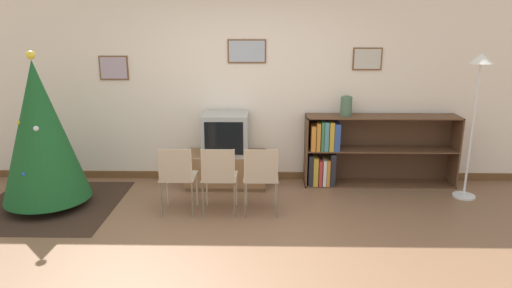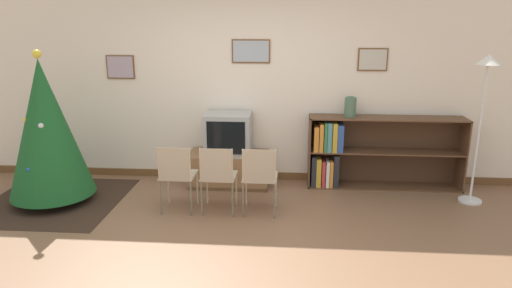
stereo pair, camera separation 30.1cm
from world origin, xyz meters
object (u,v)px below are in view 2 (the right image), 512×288
(folding_chair_left, at_px, (177,174))
(folding_chair_right, at_px, (259,176))
(folding_chair_center, at_px, (218,175))
(bookshelf, at_px, (358,152))
(vase, at_px, (350,107))
(christmas_tree, at_px, (46,129))
(television, at_px, (228,133))
(tv_console, at_px, (229,169))
(standing_lamp, at_px, (485,91))

(folding_chair_left, distance_m, folding_chair_right, 0.97)
(folding_chair_left, distance_m, folding_chair_center, 0.48)
(bookshelf, xyz_separation_m, vase, (-0.14, -0.00, 0.62))
(christmas_tree, relative_size, folding_chair_right, 2.27)
(television, bearing_deg, folding_chair_right, -63.01)
(christmas_tree, bearing_deg, folding_chair_center, -5.56)
(folding_chair_center, bearing_deg, christmas_tree, 174.44)
(tv_console, bearing_deg, television, -90.00)
(folding_chair_left, relative_size, vase, 3.11)
(tv_console, height_order, television, television)
(bookshelf, xyz_separation_m, standing_lamp, (1.34, -0.46, 0.92))
(christmas_tree, relative_size, bookshelf, 0.92)
(folding_chair_left, height_order, standing_lamp, standing_lamp)
(tv_console, height_order, standing_lamp, standing_lamp)
(christmas_tree, distance_m, folding_chair_center, 2.17)
(television, relative_size, folding_chair_center, 0.74)
(folding_chair_center, relative_size, bookshelf, 0.40)
(television, bearing_deg, christmas_tree, -160.58)
(vase, bearing_deg, christmas_tree, -167.20)
(folding_chair_right, xyz_separation_m, standing_lamp, (2.61, 0.59, 0.92))
(tv_console, bearing_deg, christmas_tree, -160.52)
(bookshelf, distance_m, vase, 0.64)
(folding_chair_center, bearing_deg, bookshelf, 31.06)
(bookshelf, bearing_deg, tv_console, -176.70)
(folding_chair_right, bearing_deg, vase, 43.10)
(television, height_order, folding_chair_left, television)
(christmas_tree, relative_size, vase, 7.08)
(folding_chair_center, xyz_separation_m, folding_chair_right, (0.48, 0.00, 0.00))
(christmas_tree, bearing_deg, bookshelf, 12.39)
(christmas_tree, distance_m, folding_chair_right, 2.64)
(standing_lamp, bearing_deg, folding_chair_left, -170.57)
(folding_chair_right, height_order, bookshelf, bookshelf)
(folding_chair_center, bearing_deg, television, 90.00)
(folding_chair_right, bearing_deg, bookshelf, 39.78)
(folding_chair_left, bearing_deg, tv_console, 63.07)
(tv_console, distance_m, television, 0.50)
(christmas_tree, distance_m, vase, 3.81)
(tv_console, height_order, folding_chair_center, folding_chair_center)
(television, height_order, bookshelf, television)
(folding_chair_center, bearing_deg, tv_console, 90.00)
(folding_chair_right, bearing_deg, television, 116.99)
(tv_console, xyz_separation_m, television, (0.00, -0.00, 0.50))
(folding_chair_right, bearing_deg, tv_console, 116.93)
(vase, relative_size, standing_lamp, 0.14)
(christmas_tree, height_order, standing_lamp, christmas_tree)
(tv_console, relative_size, television, 1.77)
(folding_chair_left, xyz_separation_m, folding_chair_center, (0.48, 0.00, 0.00))
(standing_lamp, bearing_deg, bookshelf, 161.20)
(television, distance_m, bookshelf, 1.77)
(tv_console, height_order, bookshelf, bookshelf)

